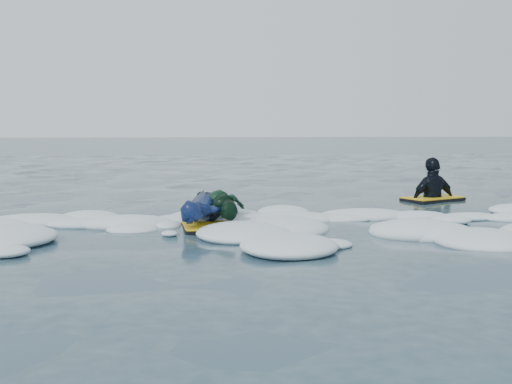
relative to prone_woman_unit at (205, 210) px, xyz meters
The scene contains 5 objects.
ground 1.32m from the prone_woman_unit, 101.20° to the right, with size 120.00×120.00×0.00m, color #1D2C45.
foam_band 0.42m from the prone_woman_unit, 135.87° to the right, with size 12.00×3.10×0.30m, color white, non-canonical shape.
prone_woman_unit is the anchor object (origin of this frame).
prone_child_unit 0.27m from the prone_woman_unit, 23.59° to the left, with size 0.78×1.29×0.47m.
waiting_rider_unit 4.77m from the prone_woman_unit, 30.09° to the left, with size 1.25×1.02×1.64m.
Camera 1 is at (0.05, -7.32, 1.38)m, focal length 45.00 mm.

